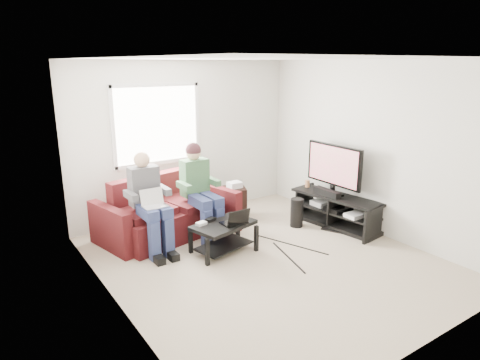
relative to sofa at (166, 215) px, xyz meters
name	(u,v)px	position (x,y,z in m)	size (l,w,h in m)	color
floor	(266,260)	(0.72, -1.54, -0.33)	(4.50, 4.50, 0.00)	tan
ceiling	(270,58)	(0.72, -1.54, 2.27)	(4.50, 4.50, 0.00)	white
wall_back	(185,140)	(0.72, 0.71, 0.97)	(4.50, 4.50, 0.00)	silver
wall_front	(433,217)	(0.72, -3.79, 0.97)	(4.50, 4.50, 0.00)	silver
wall_left	(111,192)	(-1.28, -1.54, 0.97)	(4.50, 4.50, 0.00)	silver
wall_right	(372,148)	(2.72, -1.54, 0.97)	(4.50, 4.50, 0.00)	silver
window	(157,125)	(0.22, 0.69, 1.27)	(1.48, 0.04, 1.28)	white
sofa	(166,215)	(0.00, 0.00, 0.00)	(2.10, 1.23, 0.90)	#491312
person_left	(149,198)	(-0.40, -0.35, 0.43)	(0.40, 0.71, 1.38)	navy
person_right	(199,184)	(0.40, -0.33, 0.49)	(0.40, 0.71, 1.42)	navy
laptop_silver	(154,202)	(-0.40, -0.53, 0.41)	(0.32, 0.22, 0.24)	silver
coffee_table	(224,231)	(0.39, -1.00, -0.02)	(0.94, 0.69, 0.42)	black
laptop_black	(234,215)	(0.51, -1.08, 0.21)	(0.34, 0.24, 0.24)	black
controller_a	(201,223)	(0.11, -0.88, 0.11)	(0.14, 0.09, 0.04)	silver
controller_b	(210,220)	(0.29, -0.82, 0.11)	(0.14, 0.09, 0.04)	black
controller_c	(236,215)	(0.69, -0.85, 0.11)	(0.14, 0.09, 0.04)	gray
tv_stand	(336,212)	(2.42, -1.17, -0.10)	(0.66, 1.58, 0.50)	black
tv	(334,166)	(2.42, -1.07, 0.63)	(0.12, 1.10, 0.81)	black
soundbar	(327,192)	(2.30, -1.07, 0.22)	(0.12, 0.50, 0.10)	black
drink_cup	(307,184)	(2.37, -0.54, 0.23)	(0.08, 0.08, 0.12)	#AF754B
console_white	(355,215)	(2.42, -1.57, -0.03)	(0.30, 0.22, 0.06)	silver
console_grey	(323,203)	(2.42, -0.87, -0.02)	(0.34, 0.26, 0.08)	gray
console_black	(338,209)	(2.42, -1.22, -0.03)	(0.38, 0.30, 0.07)	black
subwoofer	(297,213)	(1.88, -0.84, -0.10)	(0.20, 0.20, 0.46)	black
keyboard_floor	(336,230)	(2.25, -1.35, -0.32)	(0.15, 0.45, 0.02)	black
end_table	(235,202)	(1.27, 0.04, -0.05)	(0.36, 0.36, 0.63)	black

